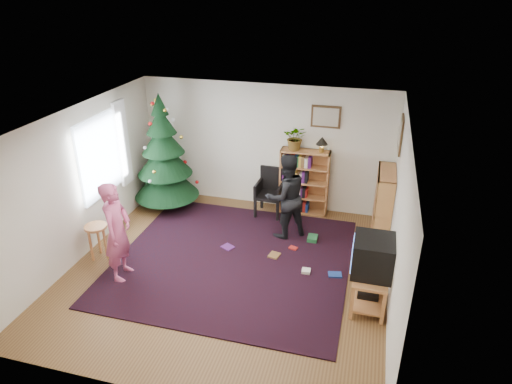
% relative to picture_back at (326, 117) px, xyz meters
% --- Properties ---
extents(floor, '(5.00, 5.00, 0.00)m').
position_rel_picture_back_xyz_m(floor, '(-1.15, -2.48, -1.95)').
color(floor, brown).
rests_on(floor, ground).
extents(ceiling, '(5.00, 5.00, 0.00)m').
position_rel_picture_back_xyz_m(ceiling, '(-1.15, -2.48, 0.55)').
color(ceiling, white).
rests_on(ceiling, wall_back).
extents(wall_back, '(5.00, 0.02, 2.50)m').
position_rel_picture_back_xyz_m(wall_back, '(-1.15, 0.02, -0.70)').
color(wall_back, silver).
rests_on(wall_back, floor).
extents(wall_front, '(5.00, 0.02, 2.50)m').
position_rel_picture_back_xyz_m(wall_front, '(-1.15, -4.97, -0.70)').
color(wall_front, silver).
rests_on(wall_front, floor).
extents(wall_left, '(0.02, 5.00, 2.50)m').
position_rel_picture_back_xyz_m(wall_left, '(-3.65, -2.48, -0.70)').
color(wall_left, silver).
rests_on(wall_left, floor).
extents(wall_right, '(0.02, 5.00, 2.50)m').
position_rel_picture_back_xyz_m(wall_right, '(1.35, -2.48, -0.70)').
color(wall_right, silver).
rests_on(wall_right, floor).
extents(rug, '(3.80, 3.60, 0.02)m').
position_rel_picture_back_xyz_m(rug, '(-1.15, -2.17, -1.94)').
color(rug, black).
rests_on(rug, floor).
extents(window_pane, '(0.04, 1.20, 1.40)m').
position_rel_picture_back_xyz_m(window_pane, '(-3.62, -1.88, -0.45)').
color(window_pane, silver).
rests_on(window_pane, wall_left).
extents(curtain, '(0.06, 0.35, 1.60)m').
position_rel_picture_back_xyz_m(curtain, '(-3.58, -1.18, -0.45)').
color(curtain, white).
rests_on(curtain, wall_left).
extents(picture_back, '(0.55, 0.03, 0.42)m').
position_rel_picture_back_xyz_m(picture_back, '(0.00, 0.00, 0.00)').
color(picture_back, '#4C3319').
rests_on(picture_back, wall_back).
extents(picture_right, '(0.03, 0.50, 0.60)m').
position_rel_picture_back_xyz_m(picture_right, '(1.33, -0.73, 0.00)').
color(picture_right, '#4C3319').
rests_on(picture_right, wall_right).
extents(christmas_tree, '(1.30, 1.30, 2.35)m').
position_rel_picture_back_xyz_m(christmas_tree, '(-3.05, -0.62, -0.97)').
color(christmas_tree, '#3F2816').
rests_on(christmas_tree, rug).
extents(bookshelf_back, '(0.95, 0.30, 1.30)m').
position_rel_picture_back_xyz_m(bookshelf_back, '(-0.33, -0.14, -1.29)').
color(bookshelf_back, '#C48646').
rests_on(bookshelf_back, floor).
extents(bookshelf_right, '(0.30, 0.95, 1.30)m').
position_rel_picture_back_xyz_m(bookshelf_right, '(1.19, -0.79, -1.29)').
color(bookshelf_right, '#C48646').
rests_on(bookshelf_right, floor).
extents(tv_stand, '(0.48, 0.86, 0.55)m').
position_rel_picture_back_xyz_m(tv_stand, '(1.07, -2.71, -1.63)').
color(tv_stand, '#C48646').
rests_on(tv_stand, floor).
extents(crt_tv, '(0.56, 0.61, 0.53)m').
position_rel_picture_back_xyz_m(crt_tv, '(1.07, -2.71, -1.14)').
color(crt_tv, black).
rests_on(crt_tv, tv_stand).
extents(armchair, '(0.53, 0.53, 0.93)m').
position_rel_picture_back_xyz_m(armchair, '(-0.94, -0.34, -1.45)').
color(armchair, black).
rests_on(armchair, rug).
extents(stool, '(0.37, 0.37, 0.61)m').
position_rel_picture_back_xyz_m(stool, '(-3.35, -2.67, -1.48)').
color(stool, '#C48646').
rests_on(stool, floor).
extents(person_standing, '(0.44, 0.62, 1.61)m').
position_rel_picture_back_xyz_m(person_standing, '(-2.70, -3.04, -1.14)').
color(person_standing, '#BF4C77').
rests_on(person_standing, rug).
extents(person_by_chair, '(0.97, 0.94, 1.58)m').
position_rel_picture_back_xyz_m(person_by_chair, '(-0.49, -1.15, -1.16)').
color(person_by_chair, black).
rests_on(person_by_chair, rug).
extents(potted_plant, '(0.45, 0.39, 0.49)m').
position_rel_picture_back_xyz_m(potted_plant, '(-0.53, -0.14, -0.41)').
color(potted_plant, gray).
rests_on(potted_plant, bookshelf_back).
extents(table_lamp, '(0.23, 0.23, 0.30)m').
position_rel_picture_back_xyz_m(table_lamp, '(-0.03, -0.14, -0.44)').
color(table_lamp, '#A57F33').
rests_on(table_lamp, bookshelf_back).
extents(floor_clutter, '(2.46, 1.20, 0.08)m').
position_rel_picture_back_xyz_m(floor_clutter, '(-0.07, -1.75, -1.91)').
color(floor_clutter, '#A51E19').
rests_on(floor_clutter, rug).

